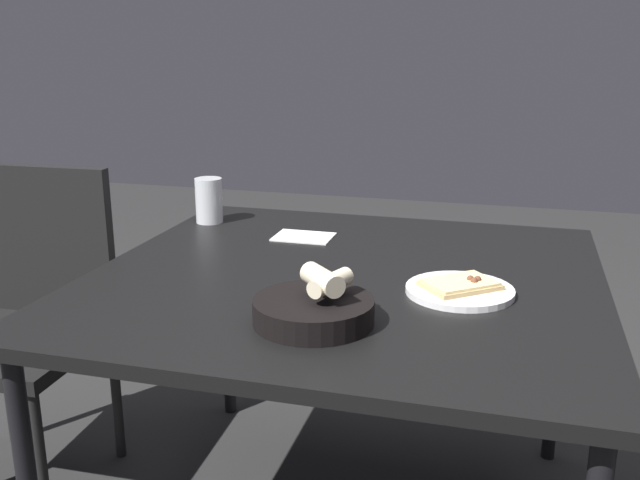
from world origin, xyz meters
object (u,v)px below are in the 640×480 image
(pizza_plate, at_px, (460,289))
(bread_basket, at_px, (315,308))
(beer_glass, at_px, (209,202))
(chair_near, at_px, (28,306))
(dining_table, at_px, (345,294))

(pizza_plate, distance_m, bread_basket, 0.35)
(bread_basket, distance_m, beer_glass, 0.85)
(beer_glass, bearing_deg, chair_near, -143.93)
(bread_basket, bearing_deg, pizza_plate, 43.50)
(pizza_plate, height_order, beer_glass, beer_glass)
(pizza_plate, distance_m, beer_glass, 0.89)
(dining_table, height_order, beer_glass, beer_glass)
(beer_glass, height_order, chair_near, chair_near)
(dining_table, xyz_separation_m, beer_glass, (-0.51, 0.36, 0.11))
(bread_basket, height_order, beer_glass, beer_glass)
(chair_near, bearing_deg, dining_table, -3.13)
(pizza_plate, relative_size, bread_basket, 0.99)
(bread_basket, bearing_deg, dining_table, 92.74)
(pizza_plate, xyz_separation_m, beer_glass, (-0.78, 0.43, 0.05))
(bread_basket, bearing_deg, chair_near, 159.30)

